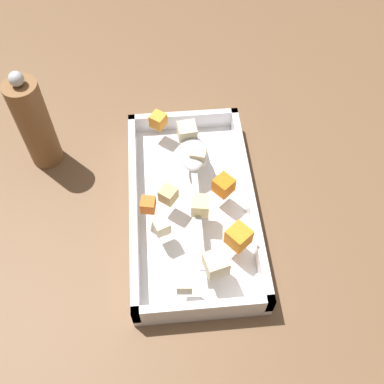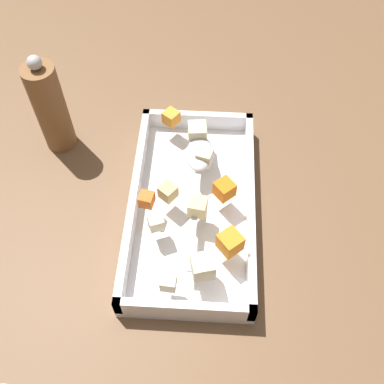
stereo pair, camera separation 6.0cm
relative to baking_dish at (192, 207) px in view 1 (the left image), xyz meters
name	(u,v)px [view 1 (the left image)]	position (x,y,z in m)	size (l,w,h in m)	color
ground_plane	(188,222)	(0.02, -0.01, -0.02)	(4.00, 4.00, 0.00)	brown
baking_dish	(192,207)	(0.00, 0.00, 0.00)	(0.38, 0.20, 0.05)	silver
carrot_chunk_corner_ne	(239,237)	(0.09, 0.06, 0.05)	(0.03, 0.03, 0.03)	orange
carrot_chunk_near_spoon	(158,120)	(-0.16, -0.05, 0.05)	(0.02, 0.02, 0.02)	orange
carrot_chunk_center	(148,206)	(0.02, -0.07, 0.05)	(0.02, 0.02, 0.02)	orange
carrot_chunk_back_center	(224,185)	(-0.01, 0.05, 0.05)	(0.03, 0.03, 0.03)	orange
potato_chunk_under_handle	(168,195)	(0.00, -0.04, 0.05)	(0.02, 0.02, 0.02)	tan
potato_chunk_rim_edge	(162,226)	(0.06, -0.05, 0.05)	(0.02, 0.02, 0.02)	beige
potato_chunk_corner_se	(198,155)	(-0.07, 0.02, 0.05)	(0.03, 0.03, 0.03)	beige
potato_chunk_far_right	(200,206)	(0.03, 0.01, 0.05)	(0.03, 0.03, 0.03)	#E0CC89
potato_chunk_near_right	(216,264)	(0.13, 0.02, 0.05)	(0.03, 0.03, 0.03)	beige
potato_chunk_corner_sw	(187,132)	(-0.12, 0.00, 0.05)	(0.03, 0.03, 0.03)	beige
parsnip_chunk_corner_nw	(185,284)	(0.16, -0.02, 0.05)	(0.02, 0.02, 0.02)	beige
serving_spoon	(193,160)	(-0.07, 0.01, 0.04)	(0.25, 0.05, 0.02)	silver
pepper_mill	(35,124)	(-0.14, -0.26, 0.08)	(0.06, 0.06, 0.20)	brown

